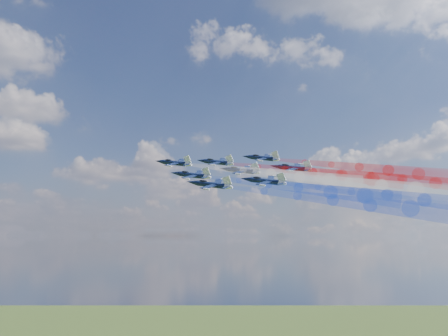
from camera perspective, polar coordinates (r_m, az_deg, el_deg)
jet_lead at (r=157.97m, az=-5.66°, el=0.57°), size 17.09×17.59×9.07m
trail_lead at (r=145.09m, az=5.36°, el=-0.62°), size 33.13×46.13×13.63m
jet_inner_left at (r=145.53m, az=-3.65°, el=-0.82°), size 17.09×17.59×9.07m
trail_inner_left at (r=134.06m, az=8.52°, el=-2.25°), size 33.13×46.13×13.63m
jet_inner_right at (r=162.44m, az=-0.84°, el=0.67°), size 17.09×17.59×9.07m
trail_inner_right at (r=152.04m, az=10.13°, el=-0.48°), size 33.13×46.13×13.63m
jet_outer_left at (r=130.63m, az=-1.47°, el=-1.92°), size 17.09×17.59×9.07m
trail_outer_left at (r=120.80m, az=12.35°, el=-3.58°), size 33.13×46.13×13.63m
jet_center_third at (r=149.42m, az=1.97°, el=-0.29°), size 17.09×17.59×9.07m
trail_center_third at (r=140.88m, az=14.08°, el=-1.60°), size 33.13×46.13×13.63m
jet_outer_right at (r=167.76m, az=4.41°, el=1.15°), size 17.09×17.59×9.07m
trail_outer_right at (r=160.09m, az=15.21°, el=0.07°), size 33.13×46.13×13.63m
jet_rear_left at (r=136.29m, az=4.72°, el=-1.51°), size 17.09×17.59×9.07m
trail_rear_left at (r=129.66m, az=18.15°, el=-2.99°), size 33.13×46.13×13.63m
jet_rear_right at (r=154.08m, az=7.85°, el=0.01°), size 17.09×17.59×9.07m
trail_rear_right at (r=148.65m, az=19.73°, el=-1.21°), size 33.13×46.13×13.63m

